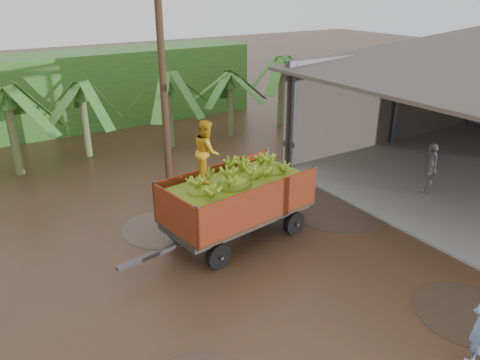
# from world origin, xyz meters

# --- Properties ---
(ground) EXTENTS (100.00, 100.00, 0.00)m
(ground) POSITION_xyz_m (0.00, 0.00, 0.00)
(ground) COLOR black
(ground) RESTS_ON ground
(hedge_north) EXTENTS (22.00, 3.00, 3.60)m
(hedge_north) POSITION_xyz_m (-2.00, 16.00, 1.80)
(hedge_north) COLOR #2D661E
(hedge_north) RESTS_ON ground
(banana_trailer) EXTENTS (5.79, 2.53, 3.50)m
(banana_trailer) POSITION_xyz_m (0.75, 2.34, 1.26)
(banana_trailer) COLOR #9B3016
(banana_trailer) RESTS_ON ground
(man_grey) EXTENTS (1.14, 0.95, 1.83)m
(man_grey) POSITION_xyz_m (7.77, 1.40, 0.91)
(man_grey) COLOR gray
(man_grey) RESTS_ON ground
(utility_pole) EXTENTS (1.20, 0.24, 8.43)m
(utility_pole) POSITION_xyz_m (0.76, 6.93, 4.27)
(utility_pole) COLOR #47301E
(utility_pole) RESTS_ON ground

